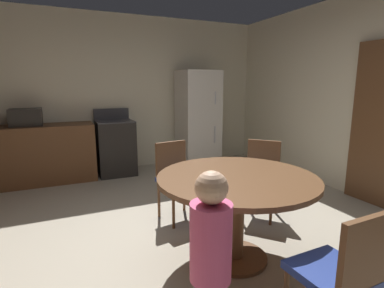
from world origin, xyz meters
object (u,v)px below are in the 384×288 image
Objects in this scene: microwave at (26,117)px; chair_south at (343,271)px; refrigerator at (198,119)px; dining_table at (237,193)px; oven_range at (116,147)px; chair_north at (176,175)px; chair_northeast at (261,173)px; person_child at (210,265)px.

chair_south is at bearing -65.87° from microwave.
refrigerator is 3.17m from dining_table.
dining_table is at bearing 0.00° from chair_south.
chair_south is at bearing -82.57° from oven_range.
microwave is 2.64m from chair_north.
chair_north is at bearing 99.12° from dining_table.
microwave is 0.51× the size of chair_south.
person_child is at bearing 4.17° from chair_northeast.
chair_north is at bearing -51.40° from microwave.
oven_range is at bearing -103.86° from chair_northeast.
oven_range is 1.57m from refrigerator.
dining_table is (1.78, -3.04, -0.42)m from microwave.
refrigerator reaches higher than dining_table.
person_child is (-1.42, -1.47, 0.08)m from chair_northeast.
oven_range is at bearing 99.13° from dining_table.
oven_range reaches higher than person_child.
dining_table is (0.49, -3.04, 0.14)m from oven_range.
oven_range is 2.05m from chair_north.
person_child reaches higher than chair_north.
refrigerator is 2.34m from chair_north.
oven_range is 2.50× the size of microwave.
chair_south is at bearing -103.80° from refrigerator.
microwave reaches higher than chair_northeast.
refrigerator reaches higher than chair_northeast.
chair_northeast is 0.80× the size of person_child.
chair_northeast is at bearing -25.22° from chair_south.
chair_northeast is (1.25, -2.36, 0.03)m from oven_range.
oven_range is 2.67m from chair_northeast.
person_child is (-1.68, -3.77, -0.30)m from refrigerator.
oven_range is 1.26× the size of chair_south.
microwave is 3.55m from dining_table.
oven_range is 3.83m from person_child.
microwave is (-1.29, -0.00, 0.56)m from oven_range.
refrigerator is 4.14m from person_child.
person_child reaches higher than chair_south.
dining_table is 1.23× the size of person_child.
chair_south is at bearing -69.35° from person_child.
dining_table is at bearing 0.00° from person_child.
chair_northeast is (2.54, -2.35, -0.53)m from microwave.
dining_table is 1.03m from chair_north.
chair_north is at bearing -80.87° from oven_range.
chair_south is 0.80× the size of person_child.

